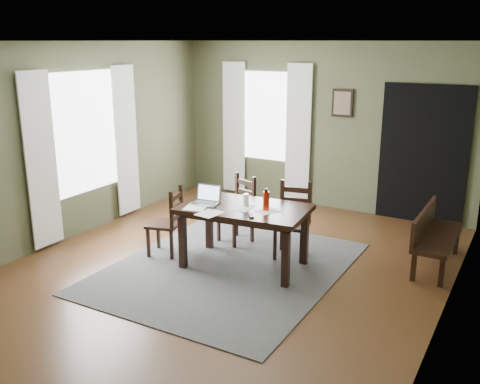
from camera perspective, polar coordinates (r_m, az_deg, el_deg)
The scene contains 25 objects.
ground at distance 6.67m, azimuth -1.28°, elevation -8.12°, with size 5.00×6.00×0.01m.
room_shell at distance 6.16m, azimuth -1.39°, elevation 7.44°, with size 5.02×6.02×2.71m.
rug at distance 6.66m, azimuth -1.28°, elevation -8.04°, with size 2.60×3.20×0.01m.
dining_table at distance 6.47m, azimuth 0.46°, elevation -2.36°, with size 1.61×1.06×0.76m.
chair_end at distance 6.96m, azimuth -7.73°, elevation -3.23°, with size 0.48×0.48×0.90m.
chair_back_left at distance 7.36m, azimuth -0.20°, elevation -1.92°, with size 0.51×0.51×0.92m.
chair_back_right at distance 6.89m, azimuth 5.65°, elevation -3.11°, with size 0.49×0.49×0.96m.
bench at distance 6.98m, azimuth 19.89°, elevation -4.12°, with size 0.41×1.29×0.73m.
laptop at distance 6.58m, azimuth -3.57°, elevation -0.69°, with size 0.35×0.29×0.22m.
computer_mouse at distance 6.38m, azimuth -2.90°, elevation -1.59°, with size 0.06×0.10×0.03m, color #3F3F42.
tv_remote at distance 6.09m, azimuth 1.15°, elevation -2.51°, with size 0.05×0.17×0.02m, color black.
drinking_glass at distance 6.42m, azimuth 0.64°, elevation -0.89°, with size 0.07×0.07×0.16m, color silver.
water_bottle at distance 6.28m, azimuth 2.80°, elevation -0.89°, with size 0.08×0.08×0.26m.
paper_a at distance 6.44m, azimuth -4.70°, elevation -1.59°, with size 0.25×0.33×0.00m, color white.
paper_c at distance 6.39m, azimuth 0.28°, elevation -1.69°, with size 0.22×0.29×0.00m, color white.
paper_d at distance 6.27m, azimuth 2.99°, elevation -2.06°, with size 0.20×0.26×0.00m, color white.
paper_e at distance 6.20m, azimuth -3.25°, elevation -2.29°, with size 0.23×0.30×0.00m, color white.
window_left at distance 7.90m, azimuth -16.26°, elevation 6.10°, with size 0.01×1.30×1.70m.
window_back at distance 9.26m, azimuth 2.79°, elevation 8.08°, with size 1.00×0.01×1.50m.
curtain_left_near at distance 7.38m, azimuth -20.46°, elevation 3.10°, with size 0.03×0.48×2.30m.
curtain_left_far at distance 8.50m, azimuth -12.06°, elevation 5.33°, with size 0.03×0.48×2.30m.
curtain_back_left at distance 9.56m, azimuth -0.65°, elevation 6.83°, with size 0.44×0.03×2.30m.
curtain_back_right at distance 9.01m, azimuth 6.22°, elevation 6.18°, with size 0.44×0.03×2.30m.
framed_picture at distance 8.70m, azimuth 10.87°, elevation 9.30°, with size 0.34×0.03×0.44m.
doorway_back at distance 8.49m, azimuth 18.96°, elevation 3.77°, with size 1.30×0.03×2.10m.
Camera 1 is at (3.13, -5.22, 2.71)m, focal length 40.00 mm.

